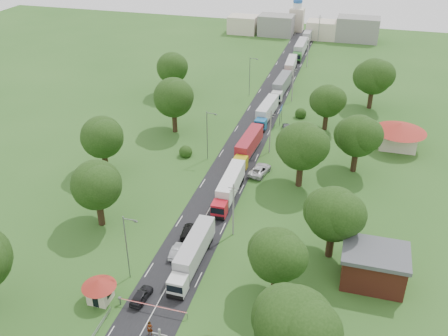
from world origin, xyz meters
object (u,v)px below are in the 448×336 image
(guard_booth, at_px, (99,287))
(pedestrian_near, at_px, (150,329))
(truck_0, at_px, (193,253))
(car_lane_front, at_px, (141,296))
(info_sign, at_px, (281,112))
(boom_barrier, at_px, (143,304))
(car_lane_mid, at_px, (177,251))

(guard_booth, height_order, pedestrian_near, guard_booth)
(truck_0, distance_m, car_lane_front, 9.32)
(truck_0, height_order, car_lane_front, truck_0)
(guard_booth, xyz_separation_m, info_sign, (12.40, 60.00, 0.84))
(boom_barrier, distance_m, guard_booth, 5.98)
(boom_barrier, relative_size, car_lane_front, 2.25)
(truck_0, bearing_deg, guard_booth, -133.06)
(car_lane_mid, bearing_deg, info_sign, -99.68)
(guard_booth, distance_m, car_lane_front, 5.39)
(info_sign, relative_size, car_lane_mid, 1.00)
(car_lane_mid, height_order, pedestrian_near, pedestrian_near)
(truck_0, xyz_separation_m, pedestrian_near, (-0.79, -13.24, -1.08))
(info_sign, xyz_separation_m, car_lane_mid, (-6.20, -48.85, -2.33))
(info_sign, relative_size, pedestrian_near, 2.10)
(truck_0, relative_size, pedestrian_near, 7.18)
(car_lane_front, bearing_deg, guard_booth, 21.23)
(car_lane_mid, distance_m, pedestrian_near, 14.80)
(info_sign, relative_size, truck_0, 0.29)
(guard_booth, xyz_separation_m, pedestrian_near, (8.32, -3.50, -1.19))
(guard_booth, height_order, car_lane_front, guard_booth)
(guard_booth, bearing_deg, pedestrian_near, -22.82)
(info_sign, bearing_deg, boom_barrier, -96.24)
(guard_booth, bearing_deg, car_lane_mid, 60.93)
(boom_barrier, bearing_deg, info_sign, 83.76)
(info_sign, height_order, car_lane_mid, info_sign)
(truck_0, distance_m, pedestrian_near, 13.31)
(guard_booth, distance_m, car_lane_mid, 12.84)
(guard_booth, height_order, info_sign, info_sign)
(boom_barrier, height_order, car_lane_mid, car_lane_mid)
(car_lane_mid, xyz_separation_m, pedestrian_near, (2.12, -14.65, 0.30))
(info_sign, bearing_deg, pedestrian_near, -93.68)
(car_lane_mid, bearing_deg, pedestrian_near, 95.78)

